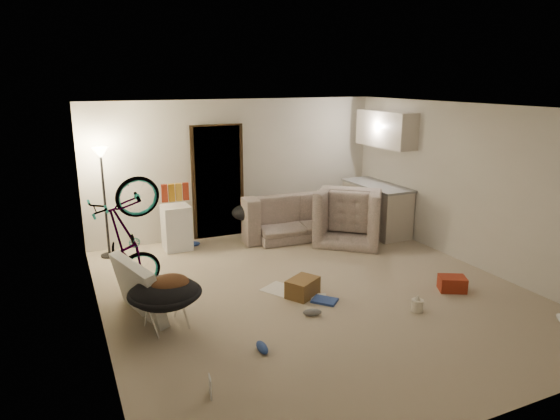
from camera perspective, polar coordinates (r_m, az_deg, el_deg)
name	(u,v)px	position (r m, az deg, el deg)	size (l,w,h in m)	color
floor	(313,292)	(7.01, 3.78, -9.33)	(5.50, 6.00, 0.02)	tan
ceiling	(316,107)	(6.41, 4.17, 11.69)	(5.50, 6.00, 0.02)	white
wall_back	(237,168)	(9.30, -4.91, 4.82)	(5.50, 0.02, 2.50)	beige
wall_front	(496,288)	(4.33, 23.44, -8.21)	(5.50, 0.02, 2.50)	beige
wall_left	(93,229)	(5.85, -20.56, -2.07)	(0.02, 6.00, 2.50)	beige
wall_right	(472,186)	(8.25, 21.10, 2.60)	(0.02, 6.00, 2.50)	beige
doorway	(218,182)	(9.18, -7.15, 3.17)	(0.85, 0.10, 2.04)	black
door_trim	(218,183)	(9.15, -7.09, 3.13)	(0.97, 0.04, 2.10)	black
floor_lamp	(103,179)	(8.44, -19.60, 3.38)	(0.28, 0.28, 1.81)	black
kitchen_counter	(376,209)	(9.70, 10.92, 0.13)	(0.60, 1.50, 0.88)	beige
counter_top	(377,185)	(9.60, 11.05, 2.78)	(0.64, 1.54, 0.04)	gray
kitchen_uppers	(386,129)	(9.52, 12.01, 9.04)	(0.38, 1.40, 0.65)	beige
sofa	(295,219)	(9.35, 1.68, -0.99)	(2.12, 0.83, 0.62)	#3E463D
armchair	(351,220)	(9.15, 8.08, -1.12)	(1.13, 0.99, 0.73)	#3E463D
bicycle	(129,263)	(7.06, -16.88, -5.85)	(0.58, 1.67, 0.88)	black
book_asset	(212,400)	(4.91, -7.83, -20.76)	(0.15, 0.20, 0.02)	maroon
mini_fridge	(177,228)	(8.72, -11.74, -1.97)	(0.45, 0.45, 0.77)	white
snack_box_0	(164,193)	(8.53, -13.06, 1.87)	(0.10, 0.07, 0.30)	maroon
snack_box_1	(172,193)	(8.55, -12.28, 1.95)	(0.10, 0.07, 0.30)	#B67716
snack_box_2	(179,192)	(8.58, -11.50, 2.03)	(0.10, 0.07, 0.30)	gold
snack_box_3	(186,191)	(8.61, -10.72, 2.11)	(0.10, 0.07, 0.30)	maroon
saucer_chair	(165,299)	(6.05, -12.98, -9.92)	(0.86, 0.86, 0.61)	silver
hoodie	(169,284)	(5.96, -12.55, -8.30)	(0.48, 0.40, 0.22)	#58341E
sofa_drape	(247,212)	(8.93, -3.79, -0.25)	(0.56, 0.46, 0.28)	black
tv_box	(138,289)	(6.43, -15.91, -8.64)	(0.13, 1.08, 0.71)	silver
drink_case_a	(303,287)	(6.81, 2.60, -8.83)	(0.43, 0.31, 0.25)	brown
drink_case_b	(452,284)	(7.38, 19.09, -7.96)	(0.35, 0.26, 0.21)	maroon
juicer	(417,304)	(6.64, 15.42, -10.36)	(0.15, 0.15, 0.22)	beige
newspaper	(283,290)	(7.03, 0.30, -9.12)	(0.40, 0.53, 0.01)	silver
book_blue	(325,301)	(6.71, 5.12, -10.27)	(0.23, 0.32, 0.03)	#284393
book_white	(318,298)	(6.79, 4.42, -9.99)	(0.20, 0.26, 0.02)	silver
shoe_0	(193,244)	(8.88, -9.90, -3.85)	(0.25, 0.10, 0.09)	#284393
shoe_2	(262,347)	(5.58, -2.06, -15.42)	(0.26, 0.10, 0.10)	#284393
shoe_3	(312,312)	(6.33, 3.70, -11.58)	(0.24, 0.10, 0.09)	slate
clothes_lump_b	(291,230)	(9.46, 1.23, -2.27)	(0.50, 0.43, 0.15)	black
clothes_lump_c	(181,289)	(7.05, -11.21, -8.81)	(0.40, 0.34, 0.12)	silver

